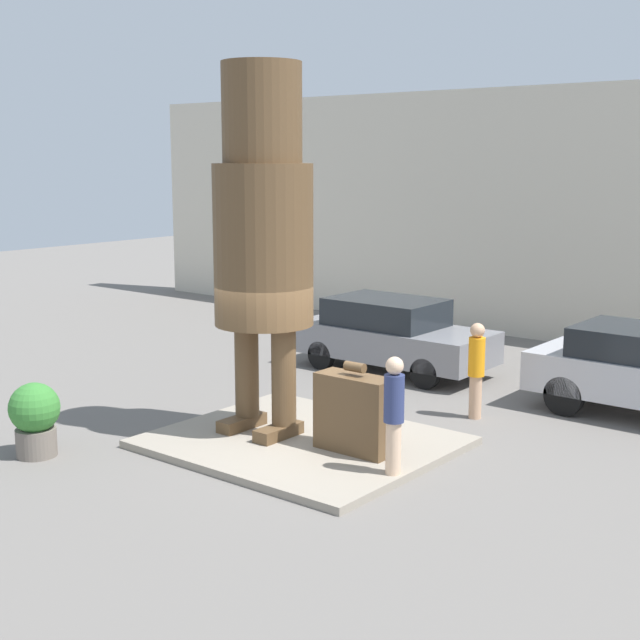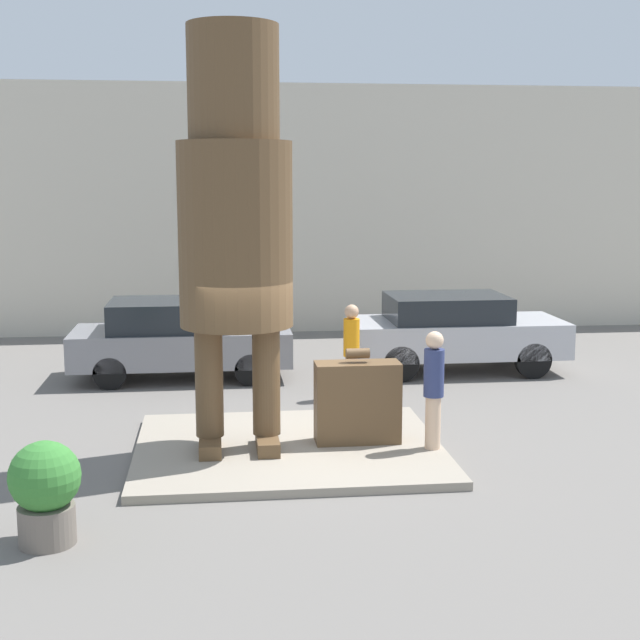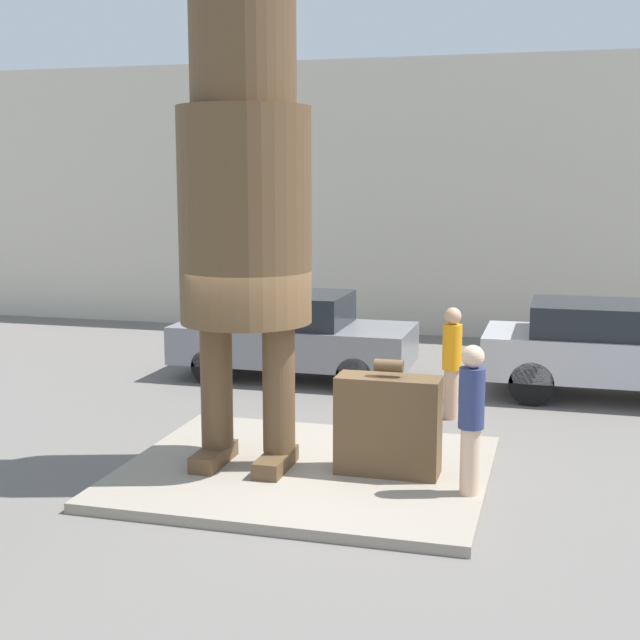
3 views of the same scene
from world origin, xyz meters
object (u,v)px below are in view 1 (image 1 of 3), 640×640
Objects in this scene: parked_car_grey at (392,334)px; planter_pot at (35,417)px; tourist at (394,410)px; worker_hivis at (476,366)px; giant_suitcase at (355,413)px; statue_figure at (263,222)px.

planter_pot is (-1.11, -7.93, -0.19)m from parked_car_grey.
tourist is 3.53m from worker_hivis.
tourist is at bearing -55.49° from parked_car_grey.
giant_suitcase is at bearing -61.28° from parked_car_grey.
worker_hivis reaches higher than parked_car_grey.
tourist is at bearing -24.08° from giant_suitcase.
tourist is 0.40× the size of parked_car_grey.
tourist is (1.01, -0.45, 0.33)m from giant_suitcase.
worker_hivis is at bearing 100.33° from tourist.
parked_car_grey reaches higher than giant_suitcase.
tourist is 5.47m from planter_pot.
tourist reaches higher than parked_car_grey.
parked_car_grey is at bearing 124.51° from tourist.
statue_figure is 5.86m from parked_car_grey.
tourist is (2.72, -0.35, -2.46)m from statue_figure.
tourist reaches higher than giant_suitcase.
parked_car_grey is at bearing 82.02° from planter_pot.
worker_hivis reaches higher than planter_pot.
giant_suitcase is 4.84m from planter_pot.
worker_hivis is (2.09, 3.12, -2.58)m from statue_figure.
planter_pot is (-4.86, -2.48, -0.42)m from tourist.
planter_pot is (-3.85, -2.93, -0.10)m from giant_suitcase.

